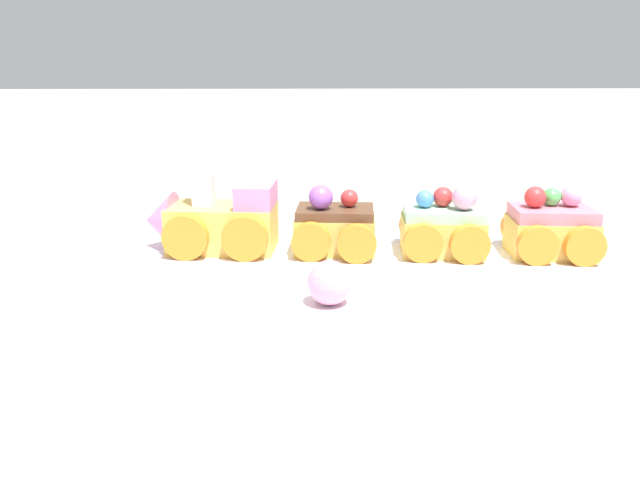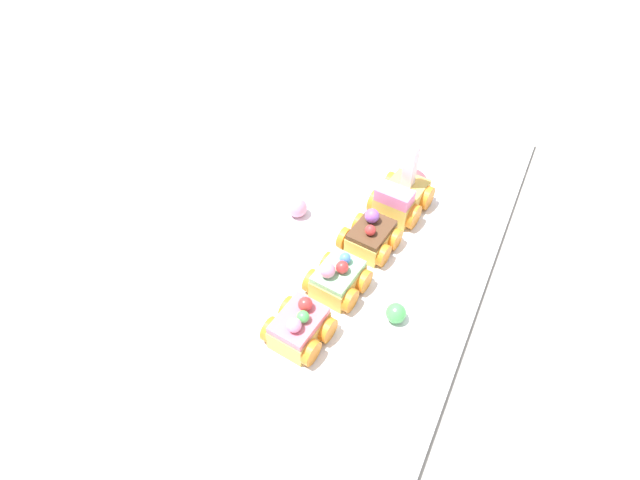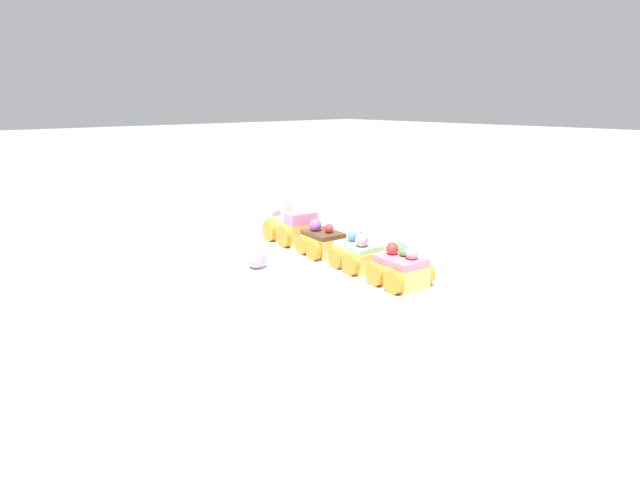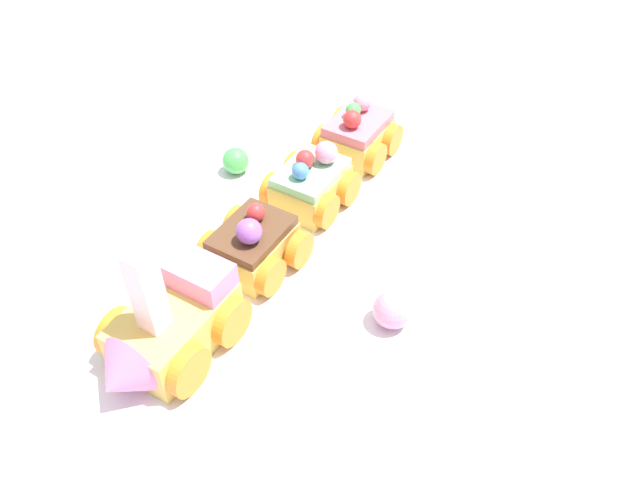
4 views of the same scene
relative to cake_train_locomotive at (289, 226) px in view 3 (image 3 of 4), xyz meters
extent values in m
plane|color=gray|center=(-0.13, 0.05, -0.04)|extent=(10.00, 10.00, 0.00)
cube|color=white|center=(-0.13, 0.05, -0.03)|extent=(0.84, 0.43, 0.01)
cube|color=#E0BC56|center=(-0.01, 0.00, -0.01)|extent=(0.10, 0.07, 0.04)
cube|color=pink|center=(-0.04, 0.00, 0.02)|extent=(0.04, 0.06, 0.02)
cone|color=pink|center=(0.05, -0.01, 0.00)|extent=(0.03, 0.06, 0.05)
cube|color=white|center=(0.01, 0.00, 0.02)|extent=(0.02, 0.02, 0.02)
cube|color=white|center=(0.01, 0.00, 0.04)|extent=(0.02, 0.02, 0.02)
cube|color=white|center=(0.01, 0.00, 0.06)|extent=(0.02, 0.02, 0.02)
cube|color=white|center=(0.01, 0.00, 0.08)|extent=(0.02, 0.02, 0.02)
cylinder|color=orange|center=(0.01, -0.04, -0.01)|extent=(0.04, 0.01, 0.04)
cylinder|color=orange|center=(0.02, 0.03, -0.01)|extent=(0.04, 0.01, 0.04)
cylinder|color=orange|center=(-0.04, -0.03, -0.01)|extent=(0.04, 0.01, 0.04)
cylinder|color=orange|center=(-0.03, 0.04, -0.01)|extent=(0.04, 0.01, 0.04)
cube|color=#E0BC56|center=(-0.11, 0.01, -0.01)|extent=(0.08, 0.06, 0.03)
cube|color=brown|center=(-0.11, 0.01, 0.01)|extent=(0.07, 0.06, 0.01)
sphere|color=red|center=(-0.12, 0.01, 0.02)|extent=(0.02, 0.02, 0.02)
sphere|color=#9956C6|center=(-0.10, 0.02, 0.02)|extent=(0.02, 0.02, 0.02)
cylinder|color=orange|center=(-0.09, -0.02, -0.01)|extent=(0.03, 0.01, 0.03)
cylinder|color=orange|center=(-0.09, 0.04, -0.01)|extent=(0.03, 0.01, 0.03)
cylinder|color=orange|center=(-0.13, -0.02, -0.01)|extent=(0.03, 0.01, 0.03)
cylinder|color=orange|center=(-0.13, 0.04, -0.01)|extent=(0.03, 0.01, 0.03)
cube|color=#E0BC56|center=(-0.21, 0.02, -0.01)|extent=(0.08, 0.06, 0.03)
cube|color=#93DBA3|center=(-0.21, 0.02, 0.01)|extent=(0.07, 0.06, 0.01)
sphere|color=pink|center=(-0.22, 0.03, 0.03)|extent=(0.02, 0.02, 0.02)
sphere|color=red|center=(-0.21, 0.01, 0.02)|extent=(0.02, 0.02, 0.02)
sphere|color=#4C84E0|center=(-0.19, 0.02, 0.02)|extent=(0.02, 0.02, 0.02)
cylinder|color=orange|center=(-0.19, -0.01, -0.01)|extent=(0.03, 0.01, 0.03)
cylinder|color=orange|center=(-0.18, 0.05, -0.01)|extent=(0.03, 0.01, 0.03)
cylinder|color=orange|center=(-0.23, -0.01, -0.01)|extent=(0.03, 0.01, 0.03)
cylinder|color=orange|center=(-0.22, 0.05, -0.01)|extent=(0.03, 0.01, 0.03)
cube|color=#E0BC56|center=(-0.30, 0.03, -0.01)|extent=(0.08, 0.06, 0.03)
cube|color=#E57084|center=(-0.30, 0.03, 0.01)|extent=(0.07, 0.06, 0.01)
sphere|color=pink|center=(-0.32, 0.03, 0.03)|extent=(0.02, 0.02, 0.02)
sphere|color=#4CBC56|center=(-0.30, 0.02, 0.02)|extent=(0.02, 0.02, 0.02)
sphere|color=red|center=(-0.28, 0.03, 0.03)|extent=(0.02, 0.02, 0.02)
cylinder|color=orange|center=(-0.29, 0.00, -0.01)|extent=(0.03, 0.01, 0.03)
cylinder|color=orange|center=(-0.28, 0.06, -0.01)|extent=(0.03, 0.01, 0.03)
cylinder|color=orange|center=(-0.32, 0.00, -0.01)|extent=(0.03, 0.01, 0.03)
cylinder|color=orange|center=(-0.32, 0.06, -0.01)|extent=(0.03, 0.01, 0.03)
sphere|color=#4CBC56|center=(-0.22, -0.07, -0.01)|extent=(0.03, 0.03, 0.03)
sphere|color=pink|center=(-0.10, 0.14, -0.01)|extent=(0.03, 0.03, 0.03)
camera|label=1|loc=(-0.07, 0.56, 0.13)|focal=35.00mm
camera|label=2|loc=(-0.61, -0.16, 0.53)|focal=28.00mm
camera|label=3|loc=(-0.74, 0.58, 0.24)|focal=28.00mm
camera|label=4|loc=(0.22, 0.23, 0.37)|focal=35.00mm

